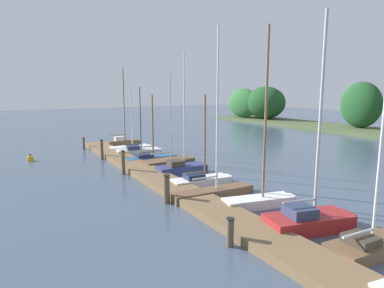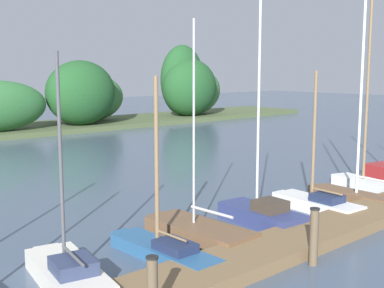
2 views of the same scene
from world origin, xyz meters
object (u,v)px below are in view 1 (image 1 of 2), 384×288
at_px(sailboat_6, 202,179).
at_px(sailboat_8, 261,196).
at_px(sailboat_5, 182,168).
at_px(mooring_piling_1, 102,149).
at_px(channel_buoy_0, 30,158).
at_px(sailboat_1, 131,147).
at_px(mooring_piling_4, 230,232).
at_px(sailboat_0, 124,142).
at_px(sailboat_9, 311,218).
at_px(sailboat_2, 139,151).
at_px(mooring_piling_2, 123,162).
at_px(sailboat_4, 170,161).
at_px(sailboat_10, 369,244).
at_px(sailboat_7, 215,189).
at_px(mooring_piling_0, 84,143).
at_px(sailboat_3, 151,157).
at_px(mooring_piling_3, 167,189).

distance_m(sailboat_6, sailboat_8, 4.30).
xyz_separation_m(sailboat_5, mooring_piling_1, (-6.88, -3.20, 0.38)).
distance_m(sailboat_5, channel_buoy_0, 12.10).
xyz_separation_m(sailboat_1, mooring_piling_4, (18.88, -3.39, 0.26)).
height_order(sailboat_0, sailboat_9, sailboat_9).
xyz_separation_m(sailboat_2, mooring_piling_2, (5.40, -3.17, 0.44)).
relative_size(sailboat_4, sailboat_6, 1.30).
bearing_deg(mooring_piling_1, sailboat_10, 10.46).
distance_m(sailboat_5, sailboat_9, 9.91).
bearing_deg(mooring_piling_4, sailboat_10, 53.97).
xyz_separation_m(sailboat_4, sailboat_6, (5.28, -0.62, 0.06)).
relative_size(sailboat_8, sailboat_10, 1.55).
xyz_separation_m(sailboat_0, sailboat_4, (9.25, 0.18, -0.18)).
bearing_deg(sailboat_10, channel_buoy_0, 114.82).
bearing_deg(sailboat_9, mooring_piling_2, 119.76).
bearing_deg(sailboat_10, sailboat_2, 94.74).
bearing_deg(sailboat_9, sailboat_7, 113.68).
bearing_deg(mooring_piling_4, mooring_piling_0, -179.74).
relative_size(sailboat_8, mooring_piling_0, 7.52).
xyz_separation_m(sailboat_9, mooring_piling_1, (-16.79, -3.32, 0.30)).
relative_size(sailboat_1, mooring_piling_0, 5.25).
bearing_deg(mooring_piling_4, sailboat_0, 170.59).
height_order(sailboat_3, mooring_piling_1, sailboat_3).
distance_m(sailboat_6, sailboat_9, 7.15).
distance_m(sailboat_5, mooring_piling_2, 3.71).
xyz_separation_m(sailboat_9, channel_buoy_0, (-19.00, -8.10, -0.28)).
bearing_deg(sailboat_6, sailboat_0, 92.22).
distance_m(sailboat_10, mooring_piling_0, 24.38).
xyz_separation_m(sailboat_2, mooring_piling_0, (-4.89, -3.31, 0.21)).
distance_m(sailboat_8, sailboat_10, 5.07).
xyz_separation_m(mooring_piling_3, channel_buoy_0, (-13.59, -4.70, -0.50)).
height_order(sailboat_8, mooring_piling_4, sailboat_8).
bearing_deg(mooring_piling_4, sailboat_1, 169.81).
xyz_separation_m(sailboat_4, mooring_piling_2, (0.82, -3.65, 0.51)).
bearing_deg(sailboat_6, sailboat_9, -83.02).
distance_m(sailboat_10, mooring_piling_4, 4.51).
distance_m(sailboat_5, sailboat_10, 12.12).
distance_m(sailboat_5, mooring_piling_3, 5.57).
bearing_deg(mooring_piling_1, sailboat_3, 49.10).
bearing_deg(sailboat_3, mooring_piling_2, -139.40).
xyz_separation_m(sailboat_3, sailboat_5, (4.34, 0.26, 0.08)).
height_order(sailboat_3, sailboat_9, sailboat_9).
xyz_separation_m(sailboat_1, mooring_piling_2, (7.73, -3.35, 0.53)).
distance_m(sailboat_4, sailboat_9, 12.42).
bearing_deg(sailboat_3, sailboat_8, -88.16).
bearing_deg(sailboat_6, sailboat_3, 93.96).
relative_size(sailboat_9, mooring_piling_2, 5.23).
distance_m(sailboat_2, sailboat_5, 7.08).
relative_size(sailboat_5, sailboat_10, 1.45).
bearing_deg(sailboat_1, channel_buoy_0, -176.90).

